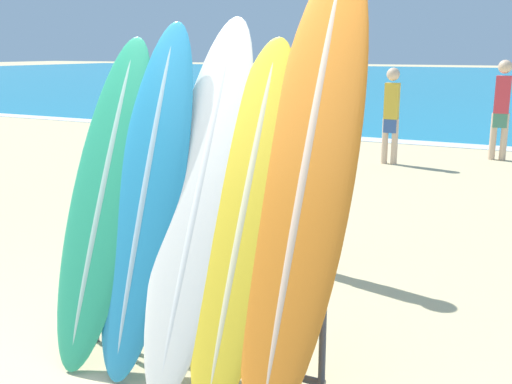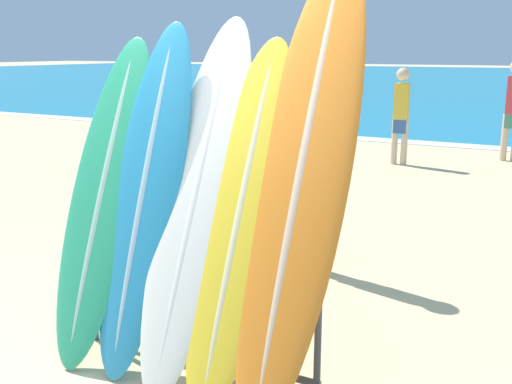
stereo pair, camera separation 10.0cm
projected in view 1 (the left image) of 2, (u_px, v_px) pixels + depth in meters
name	position (u px, v px, depth m)	size (l,w,h in m)	color
surfboard_rack	(196.00, 294.00, 3.57)	(1.65, 0.04, 0.93)	#47474C
surfboard_slot_0	(105.00, 199.00, 3.74)	(0.53, 0.88, 2.01)	#289E70
surfboard_slot_1	(147.00, 197.00, 3.60)	(0.50, 0.84, 2.10)	teal
surfboard_slot_2	(199.00, 201.00, 3.47)	(0.51, 1.03, 2.13)	silver
surfboard_slot_3	(244.00, 219.00, 3.32)	(0.50, 0.96, 2.00)	yellow
surfboard_slot_4	(306.00, 178.00, 3.22)	(0.55, 1.19, 2.49)	orange
person_near_water	(501.00, 106.00, 10.49)	(0.30, 0.23, 1.75)	beige
person_mid_beach	(391.00, 112.00, 10.14)	(0.28, 0.22, 1.63)	beige
person_far_left	(311.00, 164.00, 5.15)	(0.30, 0.24, 1.76)	tan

